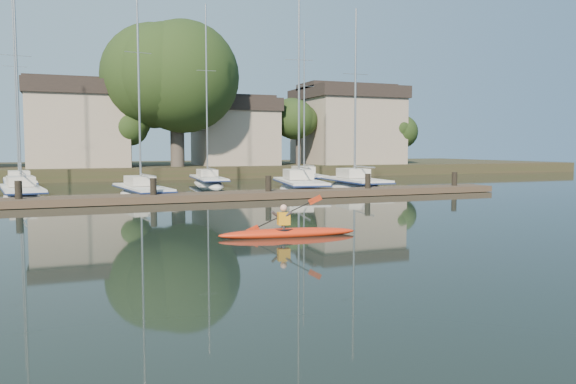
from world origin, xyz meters
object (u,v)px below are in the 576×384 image
object	(u,v)px
dock	(213,196)
sailboat_4	(356,192)
kayak	(287,231)
sailboat_5	(20,190)
sailboat_1	(22,201)
sailboat_6	(208,186)
sailboat_2	(142,199)
sailboat_7	(305,184)
sailboat_3	(300,194)

from	to	relation	value
dock	sailboat_4	bearing A→B (deg)	22.59
kayak	sailboat_5	distance (m)	27.24
sailboat_1	dock	bearing A→B (deg)	-37.65
kayak	sailboat_6	distance (m)	24.65
sailboat_2	sailboat_7	size ratio (longest dim) A/B	1.05
sailboat_4	sailboat_7	xyz separation A→B (m)	(-0.29, 7.86, 0.02)
sailboat_1	sailboat_3	distance (m)	15.84
sailboat_3	sailboat_6	world-z (taller)	sailboat_6
sailboat_2	sailboat_3	distance (m)	9.66
sailboat_3	sailboat_6	xyz separation A→B (m)	(-3.94, 7.97, 0.05)
kayak	sailboat_2	xyz separation A→B (m)	(-2.42, 16.02, -0.34)
kayak	sailboat_3	world-z (taller)	sailboat_3
dock	sailboat_6	size ratio (longest dim) A/B	2.41
sailboat_5	sailboat_2	bearing A→B (deg)	-60.52
kayak	sailboat_4	xyz separation A→B (m)	(11.28, 16.61, -0.38)
dock	sailboat_3	xyz separation A→B (m)	(6.56, 4.26, -0.41)
sailboat_4	sailboat_6	world-z (taller)	sailboat_6
sailboat_1	kayak	bearing A→B (deg)	-71.89
sailboat_5	sailboat_6	xyz separation A→B (m)	(12.58, -1.18, 0.01)
sailboat_3	sailboat_7	bearing A→B (deg)	75.76
sailboat_3	sailboat_5	distance (m)	18.88
sailboat_1	sailboat_5	size ratio (longest dim) A/B	0.95
sailboat_3	sailboat_4	world-z (taller)	sailboat_3
sailboat_5	sailboat_3	bearing A→B (deg)	-35.12
sailboat_1	sailboat_5	world-z (taller)	sailboat_5
sailboat_5	sailboat_7	distance (m)	20.31
sailboat_1	sailboat_7	bearing A→B (deg)	11.68
kayak	sailboat_2	distance (m)	16.21
sailboat_1	sailboat_5	xyz separation A→B (m)	(-0.71, 8.15, 0.01)
sailboat_2	sailboat_5	world-z (taller)	sailboat_5
sailboat_1	sailboat_3	size ratio (longest dim) A/B	0.93
kayak	sailboat_1	size ratio (longest dim) A/B	0.33
sailboat_3	sailboat_5	bearing A→B (deg)	161.91
dock	sailboat_6	xyz separation A→B (m)	(2.62, 12.23, -0.37)
sailboat_5	sailboat_4	bearing A→B (deg)	-29.75
sailboat_6	sailboat_7	world-z (taller)	sailboat_6
dock	sailboat_7	distance (m)	16.04
dock	sailboat_4	distance (m)	11.50
dock	sailboat_7	bearing A→B (deg)	49.95
dock	sailboat_1	world-z (taller)	sailboat_1
sailboat_7	kayak	bearing A→B (deg)	-105.57
dock	sailboat_1	distance (m)	10.64
dock	sailboat_2	bearing A→B (deg)	129.00
dock	sailboat_6	distance (m)	12.51
dock	sailboat_4	xyz separation A→B (m)	(10.61, 4.41, -0.41)
sailboat_4	sailboat_1	bearing A→B (deg)	-179.56
sailboat_4	sailboat_2	bearing A→B (deg)	-174.68
dock	sailboat_5	world-z (taller)	sailboat_5
kayak	sailboat_1	distance (m)	19.45
sailboat_5	sailboat_1	bearing A→B (deg)	-91.16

